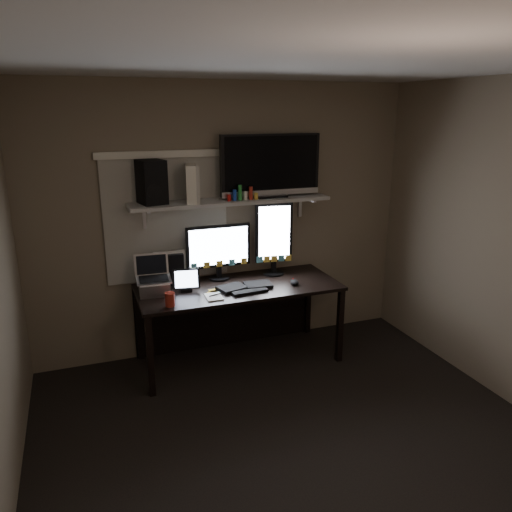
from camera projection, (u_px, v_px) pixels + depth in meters
name	position (u px, v px, depth m)	size (l,w,h in m)	color
floor	(305.00, 454.00, 3.39)	(3.60, 3.60, 0.00)	black
ceiling	(318.00, 60.00, 2.68)	(3.60, 3.60, 0.00)	silver
back_wall	(226.00, 221.00, 4.65)	(3.60, 3.60, 0.00)	#776955
window_blinds	(167.00, 220.00, 4.45)	(1.10, 0.02, 1.10)	beige
desk	(235.00, 300.00, 4.62)	(1.80, 0.75, 0.73)	black
wall_shelf	(231.00, 201.00, 4.44)	(1.80, 0.35, 0.03)	#ADADA8
monitor_landscape	(219.00, 252.00, 4.57)	(0.60, 0.06, 0.53)	black
monitor_portrait	(274.00, 238.00, 4.69)	(0.35, 0.07, 0.70)	black
keyboard	(245.00, 287.00, 4.40)	(0.49, 0.19, 0.03)	black
mouse	(294.00, 282.00, 4.50)	(0.07, 0.12, 0.04)	black
notepad	(214.00, 297.00, 4.19)	(0.13, 0.19, 0.01)	silver
tablet	(186.00, 280.00, 4.30)	(0.23, 0.10, 0.20)	black
file_sorter	(170.00, 268.00, 4.46)	(0.24, 0.11, 0.31)	black
laptop	(154.00, 276.00, 4.22)	(0.29, 0.23, 0.32)	silver
cup	(170.00, 299.00, 3.99)	(0.08, 0.08, 0.11)	maroon
sticky_notes	(223.00, 291.00, 4.32)	(0.28, 0.21, 0.00)	gold
tv	(271.00, 166.00, 4.47)	(0.94, 0.17, 0.56)	black
game_console	(191.00, 183.00, 4.25)	(0.08, 0.27, 0.32)	silver
speaker	(151.00, 182.00, 4.18)	(0.20, 0.24, 0.37)	black
bottles	(243.00, 193.00, 4.36)	(0.21, 0.05, 0.13)	#A50F0C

